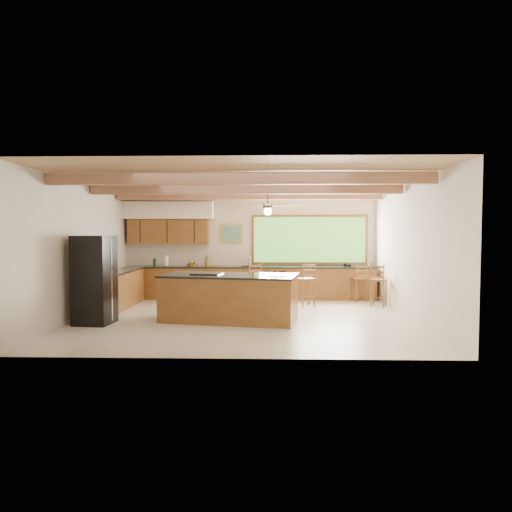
{
  "coord_description": "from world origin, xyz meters",
  "views": [
    {
      "loc": [
        0.52,
        -9.94,
        1.89
      ],
      "look_at": [
        0.22,
        0.8,
        1.32
      ],
      "focal_mm": 32.0,
      "sensor_mm": 36.0,
      "label": 1
    }
  ],
  "objects": [
    {
      "name": "counter_run",
      "position": [
        -0.82,
        2.52,
        0.46
      ],
      "size": [
        7.12,
        3.1,
        1.25
      ],
      "color": "brown",
      "rests_on": "ground"
    },
    {
      "name": "ground",
      "position": [
        0.0,
        0.0,
        0.0
      ],
      "size": [
        7.2,
        7.2,
        0.0
      ],
      "primitive_type": "plane",
      "color": "beige",
      "rests_on": "ground"
    },
    {
      "name": "room_shell",
      "position": [
        -0.17,
        0.65,
        2.21
      ],
      "size": [
        7.27,
        6.54,
        3.02
      ],
      "color": "beige",
      "rests_on": "ground"
    },
    {
      "name": "refrigerator",
      "position": [
        -3.05,
        -0.74,
        0.91
      ],
      "size": [
        0.77,
        0.76,
        1.82
      ],
      "rotation": [
        0.0,
        0.0,
        -0.1
      ],
      "color": "black",
      "rests_on": "ground"
    },
    {
      "name": "bar_stool_b",
      "position": [
        1.47,
        1.54,
        0.69
      ],
      "size": [
        0.53,
        0.53,
        1.16
      ],
      "rotation": [
        0.0,
        0.0,
        0.36
      ],
      "color": "brown",
      "rests_on": "ground"
    },
    {
      "name": "bar_stool_a",
      "position": [
        0.1,
        1.67,
        0.67
      ],
      "size": [
        0.54,
        0.54,
        1.13
      ],
      "rotation": [
        0.0,
        0.0,
        0.44
      ],
      "color": "brown",
      "rests_on": "ground"
    },
    {
      "name": "bar_stool_c",
      "position": [
        2.99,
        2.39,
        0.62
      ],
      "size": [
        0.44,
        0.44,
        1.05
      ],
      "rotation": [
        0.0,
        0.0,
        0.19
      ],
      "color": "brown",
      "rests_on": "ground"
    },
    {
      "name": "bar_stool_d",
      "position": [
        3.3,
        1.54,
        0.67
      ],
      "size": [
        0.53,
        0.54,
        1.13
      ],
      "rotation": [
        0.0,
        0.0,
        -0.43
      ],
      "color": "brown",
      "rests_on": "ground"
    },
    {
      "name": "island",
      "position": [
        -0.31,
        -0.29,
        0.49
      ],
      "size": [
        3.01,
        1.8,
        1.01
      ],
      "rotation": [
        0.0,
        0.0,
        -0.17
      ],
      "color": "brown",
      "rests_on": "ground"
    }
  ]
}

